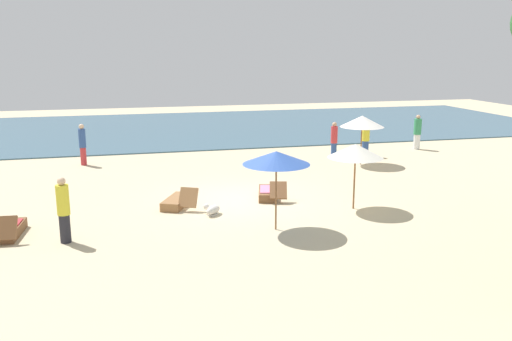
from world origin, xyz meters
The scene contains 14 objects.
ground_plane centered at (0.00, 0.00, 0.00)m, with size 60.00×60.00×0.00m, color beige.
ocean_water centered at (0.00, 17.00, 0.03)m, with size 48.00×16.00×0.06m, color #3D6075.
umbrella_0 centered at (3.36, -1.87, 1.87)m, with size 1.74×1.74×2.10m.
umbrella_1 centered at (6.44, 4.29, 1.90)m, with size 1.90×1.90×2.15m.
umbrella_3 centered at (0.40, -3.22, 2.07)m, with size 1.88×1.88×2.25m.
lounger_0 centered at (1.07, -0.01, 0.18)m, with size 1.01×1.79×0.67m.
lounger_1 centered at (-2.04, -0.29, 0.17)m, with size 1.24×1.74×0.73m.
lounger_2 centered at (-6.81, -2.01, 0.18)m, with size 0.72×1.69×0.73m.
person_0 centered at (-5.27, -2.88, 0.90)m, with size 0.35×0.35×1.77m.
person_1 centered at (5.75, 5.71, 0.87)m, with size 0.40×0.40×1.70m.
person_2 centered at (7.43, 5.94, 0.84)m, with size 0.43×0.43×1.68m.
person_3 centered at (10.72, 6.95, 0.87)m, with size 0.52×0.52×1.74m.
person_4 centered at (-5.38, 7.08, 0.93)m, with size 0.37×0.37×1.80m.
dog centered at (-1.12, -1.44, 0.17)m, with size 0.61×0.64×0.32m.
Camera 1 is at (-3.67, -17.20, 5.03)m, focal length 37.98 mm.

